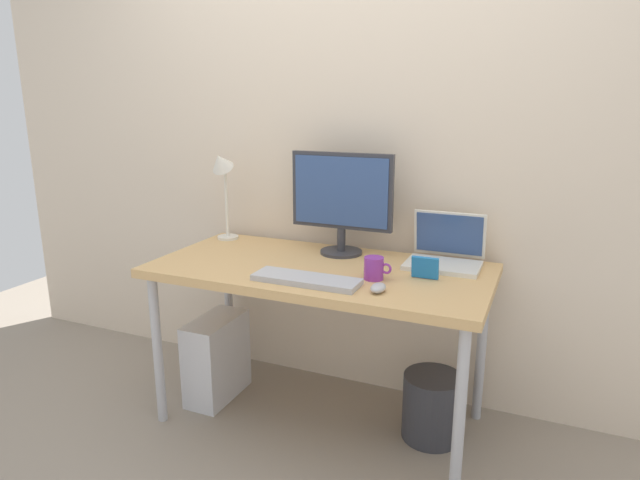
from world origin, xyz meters
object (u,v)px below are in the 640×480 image
at_px(computer_tower, 217,358).
at_px(wastebasket, 432,407).
at_px(desk, 320,280).
at_px(laptop, 445,252).
at_px(desk_lamp, 222,176).
at_px(coffee_mug, 374,268).
at_px(mouse, 378,288).
at_px(monitor, 342,198).
at_px(photo_frame, 425,268).
at_px(keyboard, 306,280).

bearing_deg(computer_tower, wastebasket, 4.08).
distance_m(desk, computer_tower, 0.74).
relative_size(laptop, desk_lamp, 0.68).
distance_m(desk, coffee_mug, 0.30).
bearing_deg(desk_lamp, coffee_mug, -18.49).
relative_size(desk, desk_lamp, 3.13).
height_order(desk_lamp, computer_tower, desk_lamp).
bearing_deg(desk_lamp, mouse, -24.59).
xyz_separation_m(desk, monitor, (0.01, 0.23, 0.33)).
distance_m(photo_frame, computer_tower, 1.19).
height_order(keyboard, photo_frame, photo_frame).
distance_m(coffee_mug, wastebasket, 0.71).
distance_m(keyboard, computer_tower, 0.84).
distance_m(keyboard, mouse, 0.30).
xyz_separation_m(computer_tower, wastebasket, (1.07, 0.08, -0.06)).
bearing_deg(mouse, photo_frame, 60.66).
distance_m(laptop, wastebasket, 0.69).
height_order(monitor, computer_tower, monitor).
relative_size(mouse, wastebasket, 0.30).
relative_size(mouse, coffee_mug, 0.78).
bearing_deg(desk, coffee_mug, -15.47).
bearing_deg(monitor, mouse, -54.00).
xyz_separation_m(desk, coffee_mug, (0.27, -0.08, 0.11)).
relative_size(laptop, coffee_mug, 2.77).
relative_size(monitor, keyboard, 1.12).
bearing_deg(keyboard, computer_tower, 160.66).
bearing_deg(desk, photo_frame, 1.41).
relative_size(desk_lamp, photo_frame, 4.30).
bearing_deg(photo_frame, mouse, -119.34).
distance_m(laptop, photo_frame, 0.24).
bearing_deg(wastebasket, desk, -172.87).
bearing_deg(wastebasket, computer_tower, -175.92).
distance_m(desk, laptop, 0.57).
xyz_separation_m(mouse, photo_frame, (0.13, 0.23, 0.03)).
distance_m(desk_lamp, photo_frame, 1.16).
height_order(monitor, coffee_mug, monitor).
xyz_separation_m(keyboard, photo_frame, (0.43, 0.23, 0.04)).
height_order(desk_lamp, wastebasket, desk_lamp).
relative_size(desk_lamp, keyboard, 1.07).
bearing_deg(laptop, desk, -153.94).
distance_m(mouse, photo_frame, 0.26).
xyz_separation_m(keyboard, coffee_mug, (0.24, 0.15, 0.03)).
height_order(desk, desk_lamp, desk_lamp).
relative_size(coffee_mug, computer_tower, 0.28).
distance_m(monitor, photo_frame, 0.55).
relative_size(desk, wastebasket, 4.94).
bearing_deg(wastebasket, mouse, -122.48).
relative_size(monitor, laptop, 1.54).
bearing_deg(photo_frame, keyboard, -151.44).
bearing_deg(desk, monitor, 87.26).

